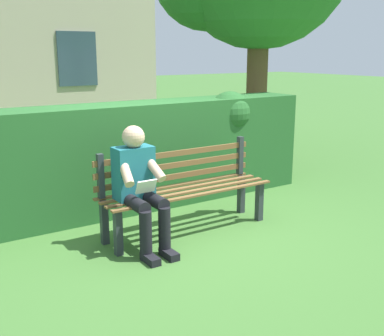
{
  "coord_description": "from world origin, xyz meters",
  "views": [
    {
      "loc": [
        2.6,
        4.06,
        1.89
      ],
      "look_at": [
        0.0,
        0.1,
        0.72
      ],
      "focal_mm": 44.39,
      "sensor_mm": 36.0,
      "label": 1
    }
  ],
  "objects": [
    {
      "name": "park_bench",
      "position": [
        0.0,
        -0.07,
        0.47
      ],
      "size": [
        1.91,
        0.49,
        0.92
      ],
      "color": "#2D3338",
      "rests_on": "ground"
    },
    {
      "name": "ground",
      "position": [
        0.0,
        0.0,
        0.0
      ],
      "size": [
        60.0,
        60.0,
        0.0
      ],
      "primitive_type": "plane",
      "color": "#3D6B2D"
    },
    {
      "name": "hedge_backdrop",
      "position": [
        0.18,
        -1.05,
        0.68
      ],
      "size": [
        5.01,
        0.68,
        1.38
      ],
      "color": "#265B28",
      "rests_on": "ground"
    },
    {
      "name": "person_seated",
      "position": [
        0.61,
        0.1,
        0.64
      ],
      "size": [
        0.44,
        0.73,
        1.2
      ],
      "color": "#1E6672",
      "rests_on": "ground"
    }
  ]
}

